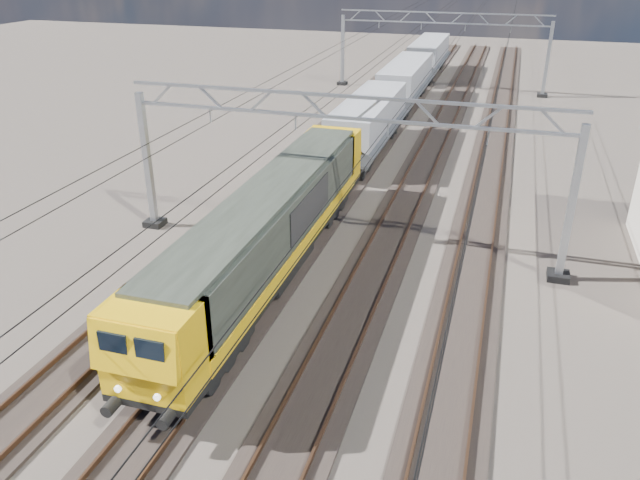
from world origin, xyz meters
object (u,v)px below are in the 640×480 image
(catenary_gantry_far, at_px, (441,48))
(locomotive, at_px, (272,226))
(catenary_gantry_mid, at_px, (340,169))
(hopper_wagon_lead, at_px, (368,121))
(hopper_wagon_third, at_px, (429,55))
(hopper_wagon_mid, at_px, (406,80))

(catenary_gantry_far, distance_m, locomotive, 39.27)
(catenary_gantry_mid, height_order, locomotive, catenary_gantry_mid)
(hopper_wagon_lead, height_order, hopper_wagon_third, same)
(catenary_gantry_far, relative_size, locomotive, 0.94)
(hopper_wagon_third, bearing_deg, hopper_wagon_lead, -90.00)
(locomotive, distance_m, hopper_wagon_mid, 31.90)
(catenary_gantry_far, height_order, hopper_wagon_third, catenary_gantry_far)
(catenary_gantry_far, xyz_separation_m, locomotive, (-2.00, -39.19, -1.58))
(catenary_gantry_far, distance_m, hopper_wagon_mid, 7.75)
(catenary_gantry_mid, relative_size, hopper_wagon_lead, 1.53)
(catenary_gantry_mid, distance_m, locomotive, 4.08)
(catenary_gantry_mid, bearing_deg, hopper_wagon_lead, 97.85)
(hopper_wagon_mid, bearing_deg, catenary_gantry_mid, -86.01)
(hopper_wagon_lead, height_order, hopper_wagon_mid, same)
(catenary_gantry_mid, height_order, hopper_wagon_lead, catenary_gantry_mid)
(catenary_gantry_mid, relative_size, locomotive, 0.94)
(hopper_wagon_third, bearing_deg, catenary_gantry_mid, -87.33)
(catenary_gantry_far, height_order, hopper_wagon_mid, catenary_gantry_far)
(locomotive, bearing_deg, catenary_gantry_far, 87.08)
(hopper_wagon_lead, relative_size, hopper_wagon_third, 1.00)
(catenary_gantry_far, xyz_separation_m, hopper_wagon_lead, (-2.00, -21.49, -1.67))
(catenary_gantry_mid, bearing_deg, hopper_wagon_mid, 93.99)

